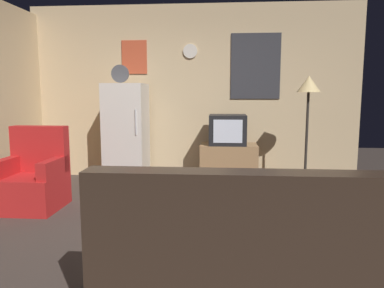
# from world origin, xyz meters

# --- Properties ---
(ground_plane) EXTENTS (12.00, 12.00, 0.00)m
(ground_plane) POSITION_xyz_m (0.00, 0.00, 0.00)
(ground_plane) COLOR #3D332D
(wall_with_art) EXTENTS (5.20, 0.12, 2.73)m
(wall_with_art) POSITION_xyz_m (0.01, 2.45, 1.37)
(wall_with_art) COLOR #D1B284
(wall_with_art) RESTS_ON ground_plane
(fridge) EXTENTS (0.60, 0.62, 1.77)m
(fridge) POSITION_xyz_m (-0.97, 1.98, 0.75)
(fridge) COLOR silver
(fridge) RESTS_ON ground_plane
(tv_stand) EXTENTS (0.84, 0.53, 0.60)m
(tv_stand) POSITION_xyz_m (0.58, 1.98, 0.30)
(tv_stand) COLOR #9E754C
(tv_stand) RESTS_ON ground_plane
(crt_tv) EXTENTS (0.54, 0.51, 0.44)m
(crt_tv) POSITION_xyz_m (0.56, 1.98, 0.82)
(crt_tv) COLOR black
(crt_tv) RESTS_ON tv_stand
(standing_lamp) EXTENTS (0.32, 0.32, 1.59)m
(standing_lamp) POSITION_xyz_m (1.63, 1.66, 1.36)
(standing_lamp) COLOR #332D28
(standing_lamp) RESTS_ON ground_plane
(coffee_table) EXTENTS (0.72, 0.72, 0.42)m
(coffee_table) POSITION_xyz_m (-0.19, 0.18, 0.21)
(coffee_table) COLOR #9E754C
(coffee_table) RESTS_ON ground_plane
(wine_glass) EXTENTS (0.05, 0.05, 0.15)m
(wine_glass) POSITION_xyz_m (-0.28, 0.12, 0.50)
(wine_glass) COLOR silver
(wine_glass) RESTS_ON coffee_table
(mug_ceramic_white) EXTENTS (0.08, 0.08, 0.09)m
(mug_ceramic_white) POSITION_xyz_m (-0.11, 0.02, 0.47)
(mug_ceramic_white) COLOR silver
(mug_ceramic_white) RESTS_ON coffee_table
(mug_ceramic_tan) EXTENTS (0.08, 0.08, 0.09)m
(mug_ceramic_tan) POSITION_xyz_m (-0.22, 0.25, 0.47)
(mug_ceramic_tan) COLOR tan
(mug_ceramic_tan) RESTS_ON coffee_table
(armchair) EXTENTS (0.68, 0.68, 0.96)m
(armchair) POSITION_xyz_m (-1.75, 0.63, 0.34)
(armchair) COLOR red
(armchair) RESTS_ON ground_plane
(couch) EXTENTS (1.70, 0.80, 0.92)m
(couch) POSITION_xyz_m (0.54, -1.22, 0.31)
(couch) COLOR #38281E
(couch) RESTS_ON ground_plane
(book_stack) EXTENTS (0.19, 0.18, 0.09)m
(book_stack) POSITION_xyz_m (1.31, 1.83, 0.04)
(book_stack) COLOR green
(book_stack) RESTS_ON ground_plane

